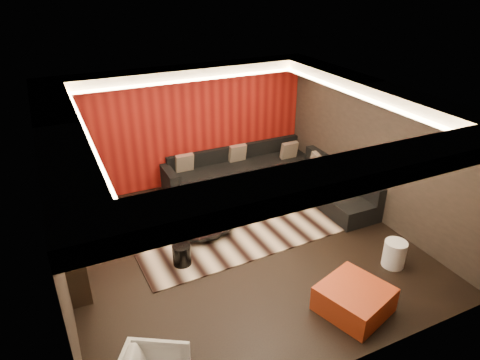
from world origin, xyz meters
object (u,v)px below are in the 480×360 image
coffee_table (210,231)px  orange_ottoman (354,299)px  drum_stool (182,255)px  white_side_table (394,254)px  sectional_sofa (272,176)px

coffee_table → orange_ottoman: bearing=-66.3°
orange_ottoman → drum_stool: bearing=132.6°
coffee_table → white_side_table: 3.38m
white_side_table → drum_stool: bearing=154.3°
sectional_sofa → white_side_table: bearing=-82.7°
orange_ottoman → coffee_table: bearing=113.7°
white_side_table → orange_ottoman: white_side_table is taller
coffee_table → drum_stool: drum_stool is taller
white_side_table → sectional_sofa: (-0.45, 3.53, 0.02)m
coffee_table → white_side_table: size_ratio=2.41×
drum_stool → coffee_table: bearing=38.8°
white_side_table → sectional_sofa: 3.56m
orange_ottoman → sectional_sofa: bearing=77.9°
white_side_table → orange_ottoman: bearing=-156.6°
coffee_table → drum_stool: (-0.77, -0.62, 0.09)m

